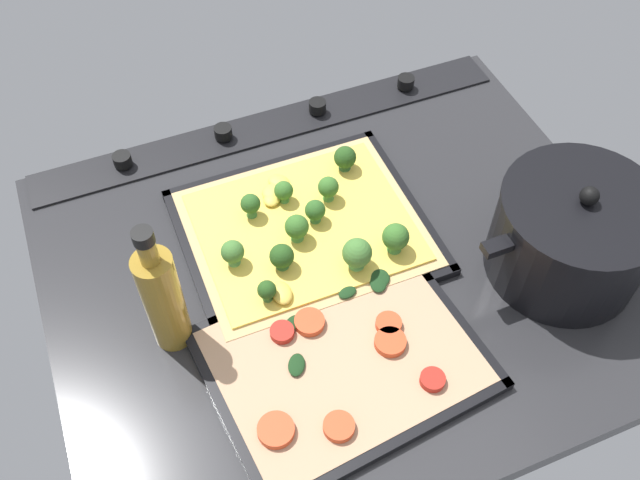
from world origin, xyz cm
name	(u,v)px	position (x,y,z in cm)	size (l,w,h in cm)	color
ground_plane	(345,273)	(0.00, 0.00, -1.50)	(79.71, 66.64, 3.00)	#28282B
stove_control_panel	(271,124)	(0.00, -29.82, 0.55)	(76.52, 7.00, 2.60)	black
baking_tray_front	(305,233)	(3.09, -7.28, 0.36)	(33.95, 29.13, 1.30)	black
broccoli_pizza	(307,228)	(2.91, -6.76, 1.98)	(31.54, 26.72, 6.16)	tan
baking_tray_back	(343,360)	(6.03, 13.24, 0.37)	(35.20, 29.02, 1.30)	black
veggie_pizza_back	(343,358)	(6.07, 13.28, 1.09)	(32.57, 26.39, 1.90)	tan
cooking_pot	(571,235)	(-27.13, 10.80, 6.63)	(27.55, 20.75, 15.56)	black
oil_bottle	(163,298)	(24.44, 1.69, 8.74)	(4.79, 4.79, 21.20)	olive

